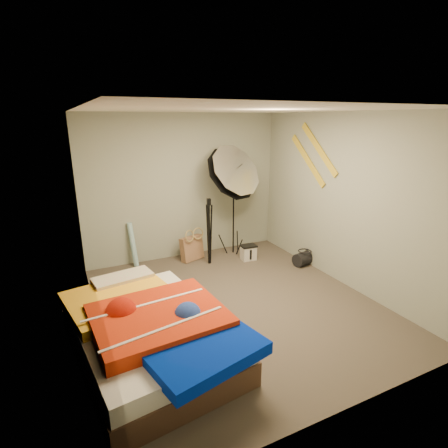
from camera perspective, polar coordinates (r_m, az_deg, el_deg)
floor at (r=4.85m, az=2.05°, el=-12.85°), size 4.00×4.00×0.00m
ceiling at (r=4.21m, az=2.42°, el=18.16°), size 4.00×4.00×0.00m
wall_back at (r=6.16m, az=-6.51°, el=5.97°), size 3.50×0.00×3.50m
wall_front at (r=2.86m, az=21.38°, el=-8.17°), size 3.50×0.00×3.50m
wall_left at (r=3.91m, az=-21.16°, el=-1.50°), size 0.00×4.00×4.00m
wall_right at (r=5.39m, az=18.95°, el=3.58°), size 0.00×4.00×4.00m
tote_bag at (r=6.18m, az=-5.27°, el=-3.95°), size 0.46×0.32×0.44m
wrapping_roll at (r=6.06m, az=-14.64°, el=-3.28°), size 0.15×0.23×0.75m
camera_case at (r=6.20m, az=4.01°, el=-4.73°), size 0.26×0.19×0.25m
duffel_bag at (r=6.13m, az=12.97°, el=-5.51°), size 0.41×0.30×0.23m
wall_stripe_upper at (r=5.71m, az=15.25°, el=11.74°), size 0.02×0.91×0.78m
wall_stripe_lower at (r=5.92m, az=13.51°, el=10.07°), size 0.02×0.91×0.78m
bed at (r=3.86m, az=-11.91°, el=-16.71°), size 1.69×2.28×0.58m
photo_umbrella at (r=5.97m, az=1.21°, el=8.16°), size 1.13×0.92×2.09m
camera_tripod at (r=5.86m, az=-2.45°, el=-0.51°), size 0.07×0.07×1.14m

